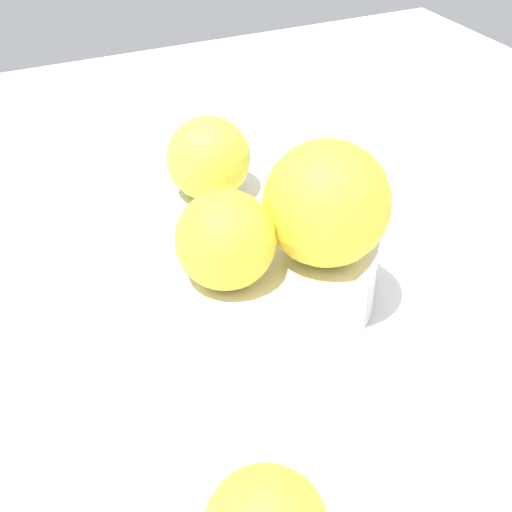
% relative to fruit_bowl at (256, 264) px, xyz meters
% --- Properties ---
extents(ground_plane, '(1.10, 1.10, 0.02)m').
position_rel_fruit_bowl_xyz_m(ground_plane, '(0.00, 0.00, -0.04)').
color(ground_plane, white).
extents(fruit_bowl, '(0.18, 0.18, 0.06)m').
position_rel_fruit_bowl_xyz_m(fruit_bowl, '(0.00, 0.00, 0.00)').
color(fruit_bowl, white).
rests_on(fruit_bowl, ground_plane).
extents(orange_in_bowl_0, '(0.06, 0.06, 0.06)m').
position_rel_fruit_bowl_xyz_m(orange_in_bowl_0, '(0.05, -0.04, 0.06)').
color(orange_in_bowl_0, yellow).
rests_on(orange_in_bowl_0, fruit_bowl).
extents(orange_in_bowl_1, '(0.08, 0.08, 0.08)m').
position_rel_fruit_bowl_xyz_m(orange_in_bowl_1, '(0.05, 0.03, 0.07)').
color(orange_in_bowl_1, yellow).
rests_on(orange_in_bowl_1, fruit_bowl).
extents(orange_in_bowl_2, '(0.06, 0.06, 0.06)m').
position_rel_fruit_bowl_xyz_m(orange_in_bowl_2, '(-0.06, -0.01, 0.06)').
color(orange_in_bowl_2, yellow).
rests_on(orange_in_bowl_2, fruit_bowl).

